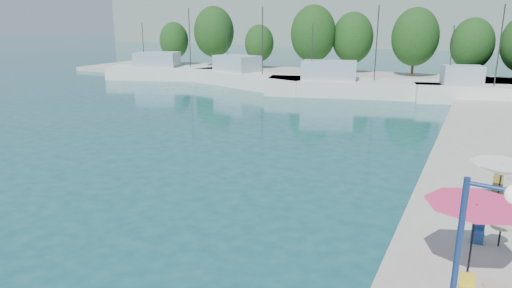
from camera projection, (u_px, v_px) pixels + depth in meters
The scene contains 17 objects.
quay_far at pixel (353, 79), 63.98m from camera, with size 90.00×16.00×0.60m, color #A7A196.
hill_west at pixel (362, 20), 151.69m from camera, with size 180.00×40.00×16.00m, color gray.
trawler_01 at pixel (174, 72), 65.22m from camera, with size 20.14×11.11×10.20m.
trawler_02 at pixel (249, 78), 58.20m from camera, with size 18.95×10.21×10.20m.
trawler_03 at pixel (351, 86), 51.35m from camera, with size 20.58×9.84×10.20m.
trawler_04 at pixel (476, 93), 46.85m from camera, with size 13.13×6.57×10.20m.
tree_01 at pixel (174, 40), 78.35m from camera, with size 4.93×4.93×7.30m.
tree_02 at pixel (214, 32), 76.10m from camera, with size 6.67×6.67×9.87m.
tree_03 at pixel (259, 43), 73.39m from camera, with size 4.68×4.68×6.92m.
tree_04 at pixel (313, 34), 67.22m from camera, with size 6.64×6.64×9.83m.
tree_05 at pixel (353, 38), 67.15m from camera, with size 5.96×5.96×8.82m.
tree_06 at pixel (415, 37), 62.32m from camera, with size 6.33×6.33×9.36m.
tree_07 at pixel (472, 44), 59.22m from camera, with size 5.41×5.41×8.01m.
umbrella_pink at pixel (476, 212), 13.63m from camera, with size 3.04×3.04×2.46m.
umbrella_white at pixel (502, 169), 18.34m from camera, with size 2.47×2.47×2.20m.
cafe_table_02 at pixel (499, 239), 16.12m from camera, with size 1.82×0.70×0.76m.
street_lamp at pixel (476, 257), 8.56m from camera, with size 1.03×0.36×5.03m.
Camera 1 is at (8.28, 3.48, 8.40)m, focal length 32.00 mm.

